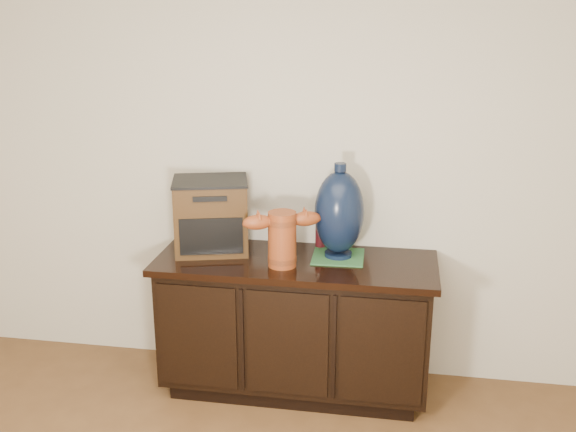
% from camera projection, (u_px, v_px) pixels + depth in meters
% --- Properties ---
extents(room, '(5.00, 5.00, 5.00)m').
position_uv_depth(room, '(108.00, 414.00, 1.24)').
color(room, brown).
rests_on(room, ground).
extents(sideboard, '(1.46, 0.56, 0.75)m').
position_uv_depth(sideboard, '(295.00, 324.00, 3.61)').
color(sideboard, black).
rests_on(sideboard, ground).
extents(terracotta_vessel, '(0.39, 0.22, 0.28)m').
position_uv_depth(terracotta_vessel, '(282.00, 236.00, 3.37)').
color(terracotta_vessel, '#98431B').
rests_on(terracotta_vessel, sideboard).
extents(tv_radio, '(0.46, 0.40, 0.39)m').
position_uv_depth(tv_radio, '(211.00, 215.00, 3.58)').
color(tv_radio, '#3D260F').
rests_on(tv_radio, sideboard).
extents(green_mat, '(0.27, 0.27, 0.01)m').
position_uv_depth(green_mat, '(338.00, 257.00, 3.53)').
color(green_mat, '#2C6133').
rests_on(green_mat, sideboard).
extents(lamp_base, '(0.26, 0.26, 0.50)m').
position_uv_depth(lamp_base, '(339.00, 213.00, 3.46)').
color(lamp_base, black).
rests_on(lamp_base, green_mat).
extents(spray_can, '(0.06, 0.06, 0.17)m').
position_uv_depth(spray_can, '(321.00, 233.00, 3.66)').
color(spray_can, maroon).
rests_on(spray_can, sideboard).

